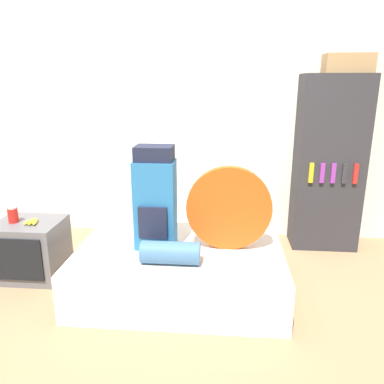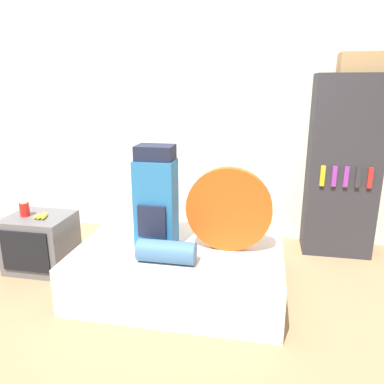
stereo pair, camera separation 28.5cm
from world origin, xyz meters
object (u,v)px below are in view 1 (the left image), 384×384
Objects in this scene: sleeping_roll at (170,253)px; bookshelf at (328,164)px; canister at (13,215)px; backpack at (155,199)px; cardboard_box at (348,63)px; television at (31,249)px; tent_bag at (229,208)px.

sleeping_roll is 0.25× the size of bookshelf.
backpack is at bearing -4.42° from canister.
canister is at bearing 175.58° from backpack.
cardboard_box is (0.09, 0.02, 0.94)m from bookshelf.
sleeping_roll reaches higher than television.
cardboard_box is at bearing 32.27° from backpack.
tent_bag reaches higher than sleeping_roll.
sleeping_roll is 2.40m from cardboard_box.
backpack is 1.22× the size of tent_bag.
tent_bag reaches higher than canister.
cardboard_box is (1.48, 1.33, 1.34)m from sleeping_roll.
canister is at bearing -161.76° from bookshelf.
tent_bag is 0.57m from sleeping_roll.
backpack is 1.25m from canister.
sleeping_roll is 1.36m from television.
television is at bearing 174.34° from backpack.
sleeping_roll is 0.98× the size of cardboard_box.
cardboard_box reaches higher than television.
television is 1.26× the size of cardboard_box.
canister is 0.08× the size of bookshelf.
tent_bag is at bearing 36.66° from sleeping_roll.
backpack reaches higher than canister.
sleeping_roll is 1.45m from canister.
tent_bag is 1.20× the size of television.
backpack is 0.45m from sleeping_roll.
canister is 3.26m from cardboard_box.
television is (-1.12, 0.11, -0.51)m from backpack.
tent_bag is at bearing -136.34° from cardboard_box.
cardboard_box reaches higher than backpack.
bookshelf is at bearing -166.17° from cardboard_box.
backpack reaches higher than sleeping_roll.
television is at bearing 176.67° from tent_bag.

